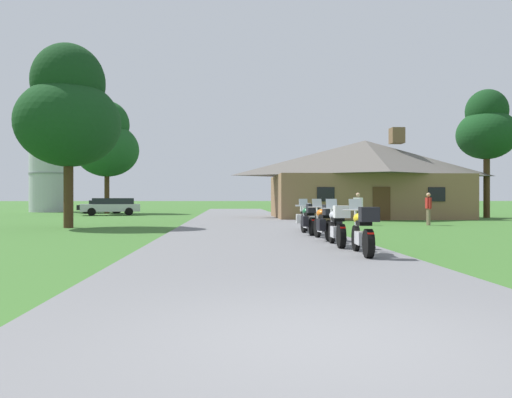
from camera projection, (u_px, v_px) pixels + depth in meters
name	position (u px, v px, depth m)	size (l,w,h in m)	color
ground_plane	(246.00, 226.00, 24.44)	(500.00, 500.00, 0.00)	#386628
asphalt_driveway	(248.00, 228.00, 22.44)	(6.40, 80.00, 0.06)	slate
motorcycle_yellow_nearest_to_camera	(363.00, 231.00, 11.30)	(0.66, 2.08, 1.30)	black
motorcycle_silver_second_in_row	(337.00, 226.00, 13.42)	(0.66, 2.08, 1.30)	black
motorcycle_orange_third_in_row	(325.00, 222.00, 15.47)	(0.81, 2.08, 1.30)	black
motorcycle_green_fourth_in_row	(309.00, 219.00, 17.74)	(0.78, 2.08, 1.30)	black
motorcycle_black_farthest_in_row	(304.00, 217.00, 19.96)	(0.81, 2.08, 1.30)	black
stone_lodge	(365.00, 178.00, 34.34)	(13.40, 7.79, 6.35)	brown
bystander_red_shirt_near_lodge	(428.00, 207.00, 24.97)	(0.25, 0.55, 1.67)	#75664C
bystander_white_shirt_beside_signpost	(358.00, 207.00, 25.21)	(0.43, 0.41, 1.67)	#75664C
tree_right_of_lodge	(487.00, 128.00, 34.88)	(4.15, 4.15, 9.16)	#422D19
tree_left_far	(107.00, 142.00, 44.26)	(5.72, 5.72, 10.22)	#422D19
tree_left_near	(68.00, 111.00, 22.79)	(4.77, 4.77, 8.58)	#422D19
metal_silo_distant	(50.00, 169.00, 50.24)	(4.20, 4.20, 8.86)	#B2B7BC
parked_silver_suv_far_left	(111.00, 206.00, 39.70)	(4.91, 2.89, 1.40)	#ADAFB7
parked_black_sedan_far_left	(102.00, 206.00, 45.13)	(4.30, 2.10, 1.20)	black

